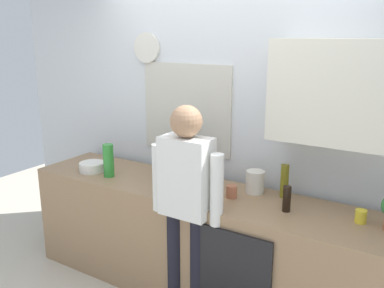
{
  "coord_description": "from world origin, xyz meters",
  "views": [
    {
      "loc": [
        1.47,
        -2.27,
        2.06
      ],
      "look_at": [
        -0.11,
        0.25,
        1.26
      ],
      "focal_mm": 38.86,
      "sensor_mm": 36.0,
      "label": 1
    }
  ],
  "objects_px": {
    "storage_canister": "(255,182)",
    "bottle_olive_oil": "(284,181)",
    "cup_yellow_cup": "(361,216)",
    "person_at_sink": "(186,197)",
    "cup_blue_mug": "(201,178)",
    "mixing_bowl": "(92,167)",
    "coffee_maker": "(180,162)",
    "bottle_clear_soda": "(108,160)",
    "cup_terracotta_mug": "(232,191)",
    "bottle_dark_sauce": "(287,199)"
  },
  "relations": [
    {
      "from": "storage_canister",
      "to": "bottle_olive_oil",
      "type": "bearing_deg",
      "value": 7.01
    },
    {
      "from": "cup_yellow_cup",
      "to": "person_at_sink",
      "type": "relative_size",
      "value": 0.05
    },
    {
      "from": "bottle_olive_oil",
      "to": "cup_blue_mug",
      "type": "height_order",
      "value": "bottle_olive_oil"
    },
    {
      "from": "person_at_sink",
      "to": "mixing_bowl",
      "type": "bearing_deg",
      "value": 170.51
    },
    {
      "from": "coffee_maker",
      "to": "storage_canister",
      "type": "bearing_deg",
      "value": 3.47
    },
    {
      "from": "coffee_maker",
      "to": "person_at_sink",
      "type": "bearing_deg",
      "value": -51.88
    },
    {
      "from": "bottle_clear_soda",
      "to": "cup_terracotta_mug",
      "type": "distance_m",
      "value": 1.1
    },
    {
      "from": "bottle_olive_oil",
      "to": "cup_terracotta_mug",
      "type": "distance_m",
      "value": 0.39
    },
    {
      "from": "bottle_clear_soda",
      "to": "cup_yellow_cup",
      "type": "xyz_separation_m",
      "value": [
        1.98,
        0.19,
        -0.1
      ]
    },
    {
      "from": "cup_yellow_cup",
      "to": "person_at_sink",
      "type": "xyz_separation_m",
      "value": [
        -1.09,
        -0.36,
        0.02
      ]
    },
    {
      "from": "coffee_maker",
      "to": "storage_canister",
      "type": "height_order",
      "value": "coffee_maker"
    },
    {
      "from": "bottle_olive_oil",
      "to": "storage_canister",
      "type": "relative_size",
      "value": 1.47
    },
    {
      "from": "bottle_olive_oil",
      "to": "person_at_sink",
      "type": "height_order",
      "value": "person_at_sink"
    },
    {
      "from": "cup_blue_mug",
      "to": "person_at_sink",
      "type": "bearing_deg",
      "value": -71.79
    },
    {
      "from": "cup_yellow_cup",
      "to": "mixing_bowl",
      "type": "height_order",
      "value": "cup_yellow_cup"
    },
    {
      "from": "coffee_maker",
      "to": "bottle_dark_sauce",
      "type": "relative_size",
      "value": 1.83
    },
    {
      "from": "cup_terracotta_mug",
      "to": "mixing_bowl",
      "type": "relative_size",
      "value": 0.42
    },
    {
      "from": "bottle_dark_sauce",
      "to": "bottle_clear_soda",
      "type": "bearing_deg",
      "value": -176.0
    },
    {
      "from": "cup_yellow_cup",
      "to": "cup_blue_mug",
      "type": "bearing_deg",
      "value": 176.7
    },
    {
      "from": "bottle_dark_sauce",
      "to": "mixing_bowl",
      "type": "relative_size",
      "value": 0.82
    },
    {
      "from": "cup_yellow_cup",
      "to": "mixing_bowl",
      "type": "bearing_deg",
      "value": -175.63
    },
    {
      "from": "bottle_clear_soda",
      "to": "person_at_sink",
      "type": "xyz_separation_m",
      "value": [
        0.89,
        -0.17,
        -0.08
      ]
    },
    {
      "from": "bottle_olive_oil",
      "to": "bottle_dark_sauce",
      "type": "bearing_deg",
      "value": -66.22
    },
    {
      "from": "bottle_dark_sauce",
      "to": "cup_yellow_cup",
      "type": "height_order",
      "value": "bottle_dark_sauce"
    },
    {
      "from": "mixing_bowl",
      "to": "cup_terracotta_mug",
      "type": "bearing_deg",
      "value": 4.81
    },
    {
      "from": "cup_terracotta_mug",
      "to": "coffee_maker",
      "type": "bearing_deg",
      "value": 165.4
    },
    {
      "from": "storage_canister",
      "to": "person_at_sink",
      "type": "relative_size",
      "value": 0.11
    },
    {
      "from": "cup_terracotta_mug",
      "to": "mixing_bowl",
      "type": "height_order",
      "value": "cup_terracotta_mug"
    },
    {
      "from": "cup_yellow_cup",
      "to": "person_at_sink",
      "type": "bearing_deg",
      "value": -161.54
    },
    {
      "from": "person_at_sink",
      "to": "bottle_clear_soda",
      "type": "bearing_deg",
      "value": 169.38
    },
    {
      "from": "bottle_olive_oil",
      "to": "cup_yellow_cup",
      "type": "xyz_separation_m",
      "value": [
        0.57,
        -0.15,
        -0.08
      ]
    },
    {
      "from": "coffee_maker",
      "to": "mixing_bowl",
      "type": "distance_m",
      "value": 0.81
    },
    {
      "from": "person_at_sink",
      "to": "cup_blue_mug",
      "type": "bearing_deg",
      "value": 108.71
    },
    {
      "from": "bottle_olive_oil",
      "to": "person_at_sink",
      "type": "bearing_deg",
      "value": -135.38
    },
    {
      "from": "coffee_maker",
      "to": "bottle_olive_oil",
      "type": "relative_size",
      "value": 1.32
    },
    {
      "from": "cup_yellow_cup",
      "to": "storage_canister",
      "type": "xyz_separation_m",
      "value": [
        -0.79,
        0.13,
        0.04
      ]
    },
    {
      "from": "person_at_sink",
      "to": "coffee_maker",
      "type": "bearing_deg",
      "value": 128.62
    },
    {
      "from": "coffee_maker",
      "to": "person_at_sink",
      "type": "distance_m",
      "value": 0.58
    },
    {
      "from": "storage_canister",
      "to": "cup_terracotta_mug",
      "type": "bearing_deg",
      "value": -119.89
    },
    {
      "from": "bottle_dark_sauce",
      "to": "cup_terracotta_mug",
      "type": "relative_size",
      "value": 1.96
    },
    {
      "from": "cup_yellow_cup",
      "to": "mixing_bowl",
      "type": "xyz_separation_m",
      "value": [
        -2.2,
        -0.17,
        -0.0
      ]
    },
    {
      "from": "bottle_olive_oil",
      "to": "storage_canister",
      "type": "distance_m",
      "value": 0.22
    },
    {
      "from": "storage_canister",
      "to": "coffee_maker",
      "type": "bearing_deg",
      "value": -176.53
    },
    {
      "from": "cup_yellow_cup",
      "to": "bottle_olive_oil",
      "type": "bearing_deg",
      "value": 164.97
    },
    {
      "from": "cup_blue_mug",
      "to": "cup_yellow_cup",
      "type": "distance_m",
      "value": 1.23
    },
    {
      "from": "bottle_clear_soda",
      "to": "bottle_dark_sauce",
      "type": "distance_m",
      "value": 1.52
    },
    {
      "from": "bottle_olive_oil",
      "to": "bottle_dark_sauce",
      "type": "relative_size",
      "value": 1.39
    },
    {
      "from": "bottle_dark_sauce",
      "to": "cup_terracotta_mug",
      "type": "distance_m",
      "value": 0.43
    },
    {
      "from": "coffee_maker",
      "to": "cup_terracotta_mug",
      "type": "height_order",
      "value": "coffee_maker"
    },
    {
      "from": "bottle_clear_soda",
      "to": "bottle_dark_sauce",
      "type": "relative_size",
      "value": 1.56
    }
  ]
}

